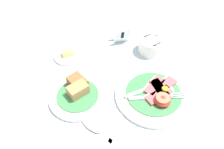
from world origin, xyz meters
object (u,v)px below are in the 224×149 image
object	(u,v)px
bread_plate	(78,93)
number_card	(122,34)
sugar_cup	(151,45)
butter_dish	(68,55)
teaspoon_by_saucer	(98,131)
breakfast_plate	(155,94)

from	to	relation	value
bread_plate	number_card	distance (m)	0.33
bread_plate	sugar_cup	distance (m)	0.35
butter_dish	number_card	size ratio (longest dim) A/B	1.50
sugar_cup	teaspoon_by_saucer	distance (m)	0.41
number_card	teaspoon_by_saucer	size ratio (longest dim) A/B	0.47
bread_plate	number_card	bearing A→B (deg)	53.91
breakfast_plate	bread_plate	world-z (taller)	bread_plate
sugar_cup	teaspoon_by_saucer	size ratio (longest dim) A/B	0.61
breakfast_plate	teaspoon_by_saucer	world-z (taller)	breakfast_plate
bread_plate	teaspoon_by_saucer	size ratio (longest dim) A/B	1.22
number_card	butter_dish	bearing A→B (deg)	-167.80
sugar_cup	butter_dish	distance (m)	0.33
teaspoon_by_saucer	butter_dish	bearing A→B (deg)	-28.64
breakfast_plate	sugar_cup	bearing A→B (deg)	78.57
number_card	bread_plate	bearing A→B (deg)	-129.86
bread_plate	butter_dish	bearing A→B (deg)	98.53
bread_plate	teaspoon_by_saucer	distance (m)	0.15
breakfast_plate	bread_plate	size ratio (longest dim) A/B	1.34
number_card	teaspoon_by_saucer	world-z (taller)	number_card
bread_plate	butter_dish	world-z (taller)	bread_plate
sugar_cup	butter_dish	size ratio (longest dim) A/B	0.87
bread_plate	butter_dish	distance (m)	0.20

